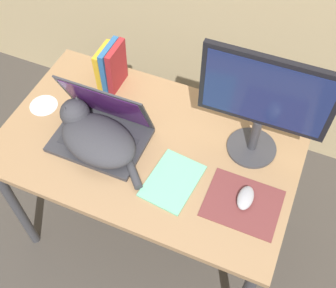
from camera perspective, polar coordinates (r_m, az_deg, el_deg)
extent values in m
plane|color=#3D3833|center=(2.22, -6.05, -18.82)|extent=(12.00, 12.00, 0.00)
cube|color=#93704C|center=(1.70, -2.70, -0.29)|extent=(1.19, 0.73, 0.03)
cylinder|color=#38383D|center=(2.10, -19.84, -8.05)|extent=(0.04, 0.04, 0.73)
cylinder|color=#38383D|center=(2.35, -11.33, 4.20)|extent=(0.04, 0.04, 0.73)
cylinder|color=#38383D|center=(2.12, 14.93, -4.60)|extent=(0.04, 0.04, 0.73)
cube|color=#2D2D33|center=(1.71, -9.18, 0.54)|extent=(0.36, 0.26, 0.02)
cube|color=#28282D|center=(1.69, -9.44, 0.42)|extent=(0.30, 0.14, 0.00)
cube|color=#2D2D33|center=(1.65, -8.39, 5.44)|extent=(0.36, 0.10, 0.25)
cube|color=#421956|center=(1.65, -8.45, 5.29)|extent=(0.33, 0.09, 0.22)
ellipsoid|color=#333338|center=(1.65, -9.41, 0.53)|extent=(0.37, 0.28, 0.11)
sphere|color=#333338|center=(1.71, -12.49, 4.08)|extent=(0.12, 0.12, 0.12)
cone|color=#333338|center=(1.70, -12.25, 5.90)|extent=(0.04, 0.04, 0.03)
cone|color=#333338|center=(1.67, -13.76, 4.50)|extent=(0.04, 0.04, 0.03)
cylinder|color=#333338|center=(1.59, -4.77, -3.87)|extent=(0.12, 0.12, 0.03)
cylinder|color=#333338|center=(1.70, 11.23, -0.48)|extent=(0.20, 0.20, 0.01)
cylinder|color=#333338|center=(1.63, 11.69, 1.26)|extent=(0.04, 0.04, 0.16)
cube|color=black|center=(1.46, 13.18, 6.78)|extent=(0.46, 0.03, 0.30)
cube|color=navy|center=(1.45, 13.05, 6.47)|extent=(0.43, 0.01, 0.27)
cube|color=brown|center=(1.56, 10.07, -7.91)|extent=(0.27, 0.22, 0.00)
ellipsoid|color=#99999E|center=(1.56, 10.45, -7.18)|extent=(0.06, 0.10, 0.03)
cube|color=gold|center=(1.87, -8.55, 10.41)|extent=(0.03, 0.13, 0.19)
cube|color=#285B93|center=(1.85, -7.76, 10.45)|extent=(0.02, 0.15, 0.21)
cube|color=maroon|center=(1.84, -6.96, 10.29)|extent=(0.03, 0.14, 0.22)
cube|color=#6BBC93|center=(1.58, 0.61, -5.01)|extent=(0.20, 0.26, 0.01)
cylinder|color=silver|center=(1.89, -16.49, 5.03)|extent=(0.12, 0.12, 0.00)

